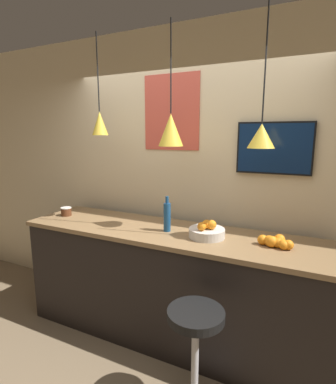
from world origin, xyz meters
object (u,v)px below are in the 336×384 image
Objects in this scene: fruit_bowl at (207,232)px; juice_bottle at (167,216)px; bar_stool at (195,343)px; mounted_tv at (274,148)px; spread_jar at (66,211)px.

juice_bottle is (-0.37, 0.00, 0.08)m from fruit_bowl.
mounted_tv is (0.30, 1.06, 1.24)m from bar_stool.
mounted_tv is (1.99, 0.43, 0.68)m from spread_jar.
bar_stool is at bearing -20.29° from spread_jar.
mounted_tv reaches higher than fruit_bowl.
mounted_tv is at bearing 28.23° from juice_bottle.
bar_stool is 2.53× the size of fruit_bowl.
bar_stool is 2.41× the size of juice_bottle.
fruit_bowl is at bearing 102.89° from bar_stool.
fruit_bowl is at bearing -135.01° from mounted_tv.
mounted_tv is (0.81, 0.43, 0.59)m from juice_bottle.
fruit_bowl is 2.76× the size of spread_jar.
mounted_tv reaches higher than spread_jar.
spread_jar is at bearing 159.71° from bar_stool.
fruit_bowl reaches higher than bar_stool.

